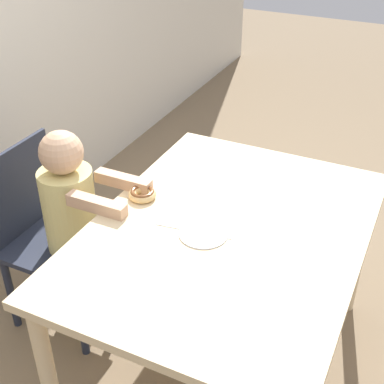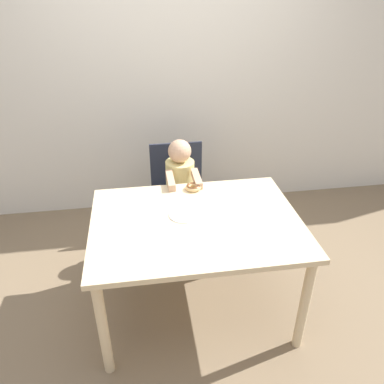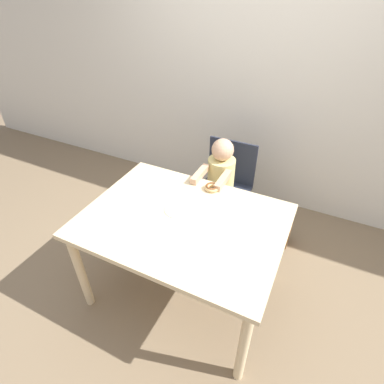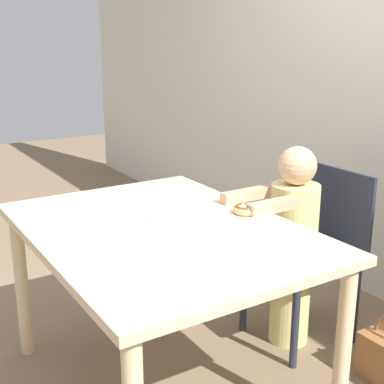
{
  "view_description": "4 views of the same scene",
  "coord_description": "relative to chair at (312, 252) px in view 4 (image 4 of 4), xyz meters",
  "views": [
    {
      "loc": [
        -1.48,
        -0.56,
        1.9
      ],
      "look_at": [
        -0.0,
        0.14,
        0.86
      ],
      "focal_mm": 50.0,
      "sensor_mm": 36.0,
      "label": 1
    },
    {
      "loc": [
        -0.32,
        -1.89,
        2.05
      ],
      "look_at": [
        -0.0,
        0.14,
        0.86
      ],
      "focal_mm": 35.0,
      "sensor_mm": 36.0,
      "label": 2
    },
    {
      "loc": [
        0.69,
        -1.29,
        2.04
      ],
      "look_at": [
        -0.0,
        0.14,
        0.86
      ],
      "focal_mm": 28.0,
      "sensor_mm": 36.0,
      "label": 3
    },
    {
      "loc": [
        1.74,
        -0.95,
        1.46
      ],
      "look_at": [
        -0.0,
        0.14,
        0.86
      ],
      "focal_mm": 50.0,
      "sensor_mm": 36.0,
      "label": 4
    }
  ],
  "objects": [
    {
      "name": "donut",
      "position": [
        0.05,
        -0.46,
        0.32
      ],
      "size": [
        0.11,
        0.11,
        0.04
      ],
      "color": "#DBB270",
      "rests_on": "dining_table"
    },
    {
      "name": "plate",
      "position": [
        -0.06,
        -0.78,
        0.3
      ],
      "size": [
        0.18,
        0.18,
        0.01
      ],
      "color": "white",
      "rests_on": "dining_table"
    },
    {
      "name": "dining_table",
      "position": [
        0.01,
        -0.84,
        0.21
      ],
      "size": [
        1.3,
        0.96,
        0.74
      ],
      "color": "beige",
      "rests_on": "ground_plane"
    },
    {
      "name": "napkin",
      "position": [
        0.08,
        -0.72,
        0.3
      ],
      "size": [
        0.32,
        0.32,
        0.0
      ],
      "color": "white",
      "rests_on": "dining_table"
    },
    {
      "name": "chair",
      "position": [
        0.0,
        0.0,
        0.0
      ],
      "size": [
        0.44,
        0.46,
        0.85
      ],
      "color": "#232838",
      "rests_on": "ground_plane"
    },
    {
      "name": "child_figure",
      "position": [
        -0.0,
        -0.13,
        0.06
      ],
      "size": [
        0.24,
        0.46,
        0.98
      ],
      "color": "#E0D17F",
      "rests_on": "ground_plane"
    }
  ]
}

